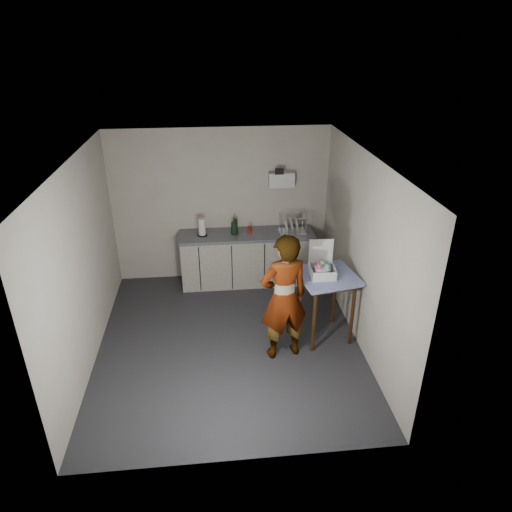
{
  "coord_description": "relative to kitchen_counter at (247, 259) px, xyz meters",
  "views": [
    {
      "loc": [
        -0.17,
        -5.25,
        3.94
      ],
      "look_at": [
        0.43,
        0.45,
        1.1
      ],
      "focal_mm": 32.0,
      "sensor_mm": 36.0,
      "label": 1
    }
  ],
  "objects": [
    {
      "name": "soap_bottle",
      "position": [
        -0.21,
        -0.02,
        0.63
      ],
      "size": [
        0.13,
        0.13,
        0.29
      ],
      "primitive_type": "imported",
      "rotation": [
        0.0,
        0.0,
        0.13
      ],
      "color": "black",
      "rests_on": "kitchen_counter"
    },
    {
      "name": "ceiling",
      "position": [
        -0.4,
        -1.7,
        2.17
      ],
      "size": [
        3.6,
        4.0,
        0.01
      ],
      "primitive_type": "cube",
      "color": "white",
      "rests_on": "wall_back"
    },
    {
      "name": "paper_towel",
      "position": [
        -0.73,
        -0.01,
        0.63
      ],
      "size": [
        0.17,
        0.17,
        0.3
      ],
      "color": "black",
      "rests_on": "kitchen_counter"
    },
    {
      "name": "soda_can",
      "position": [
        0.05,
        0.02,
        0.54
      ],
      "size": [
        0.06,
        0.06,
        0.12
      ],
      "primitive_type": "cylinder",
      "color": "red",
      "rests_on": "kitchen_counter"
    },
    {
      "name": "kitchen_counter",
      "position": [
        0.0,
        0.0,
        0.0
      ],
      "size": [
        2.24,
        0.62,
        0.91
      ],
      "color": "black",
      "rests_on": "ground"
    },
    {
      "name": "wall_shelf",
      "position": [
        0.6,
        0.22,
        1.32
      ],
      "size": [
        0.42,
        0.18,
        0.37
      ],
      "color": "silver",
      "rests_on": "ground"
    },
    {
      "name": "ground",
      "position": [
        -0.4,
        -1.7,
        -0.43
      ],
      "size": [
        4.0,
        4.0,
        0.0
      ],
      "primitive_type": "plane",
      "color": "#25252A",
      "rests_on": "ground"
    },
    {
      "name": "side_table",
      "position": [
        0.95,
        -1.7,
        0.43
      ],
      "size": [
        0.89,
        0.89,
        0.99
      ],
      "rotation": [
        0.0,
        0.0,
        0.18
      ],
      "color": "black",
      "rests_on": "ground"
    },
    {
      "name": "wall_back",
      "position": [
        -0.4,
        0.29,
        0.87
      ],
      "size": [
        3.6,
        0.02,
        2.6
      ],
      "primitive_type": "cube",
      "color": "#AFA698",
      "rests_on": "ground"
    },
    {
      "name": "wall_right",
      "position": [
        1.39,
        -1.7,
        0.87
      ],
      "size": [
        0.02,
        4.0,
        2.6
      ],
      "primitive_type": "cube",
      "color": "#AFA698",
      "rests_on": "ground"
    },
    {
      "name": "bakery_box",
      "position": [
        0.87,
        -1.69,
        0.66
      ],
      "size": [
        0.34,
        0.35,
        0.46
      ],
      "rotation": [
        0.0,
        0.0,
        -0.04
      ],
      "color": "silver",
      "rests_on": "side_table"
    },
    {
      "name": "wall_left",
      "position": [
        -2.19,
        -1.7,
        0.87
      ],
      "size": [
        0.02,
        4.0,
        2.6
      ],
      "primitive_type": "cube",
      "color": "#AFA698",
      "rests_on": "ground"
    },
    {
      "name": "dark_bottle",
      "position": [
        -0.18,
        0.05,
        0.6
      ],
      "size": [
        0.07,
        0.07,
        0.24
      ],
      "primitive_type": "cylinder",
      "color": "black",
      "rests_on": "kitchen_counter"
    },
    {
      "name": "dish_rack",
      "position": [
        0.75,
        -0.04,
        0.55
      ],
      "size": [
        0.44,
        0.33,
        0.31
      ],
      "color": "white",
      "rests_on": "kitchen_counter"
    },
    {
      "name": "standing_man",
      "position": [
        0.3,
        -2.04,
        0.45
      ],
      "size": [
        0.72,
        0.55,
        1.76
      ],
      "primitive_type": "imported",
      "rotation": [
        0.0,
        0.0,
        3.35
      ],
      "color": "#B2A593",
      "rests_on": "ground"
    }
  ]
}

